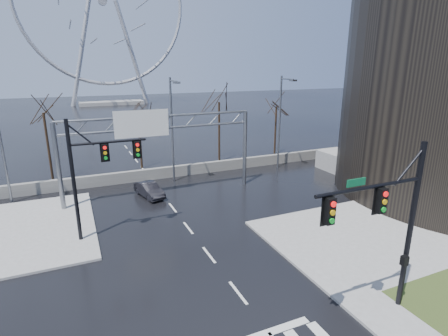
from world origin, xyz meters
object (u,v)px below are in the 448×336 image
signal_mast_near (391,217)px  ferris_wheel (103,8)px  car (149,190)px  sign_gantry (156,138)px  signal_mast_far (92,168)px

signal_mast_near → ferris_wheel: 101.29m
ferris_wheel → car: (-6.15, -79.73, -25.51)m
ferris_wheel → car: 83.94m
car → ferris_wheel: bearing=72.0°
signal_mast_near → sign_gantry: size_ratio=0.49×
ferris_wheel → signal_mast_far: bearing=-97.2°
signal_mast_near → ferris_wheel: ferris_wheel is taller
signal_mast_far → ferris_wheel: 89.30m
signal_mast_far → sign_gantry: (5.49, 6.00, 0.35)m
signal_mast_far → sign_gantry: size_ratio=0.49×
sign_gantry → ferris_wheel: 82.91m
sign_gantry → ferris_wheel: size_ratio=0.32×
signal_mast_near → signal_mast_far: same height
car → sign_gantry: bearing=-35.7°
signal_mast_near → sign_gantry: bearing=106.2°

